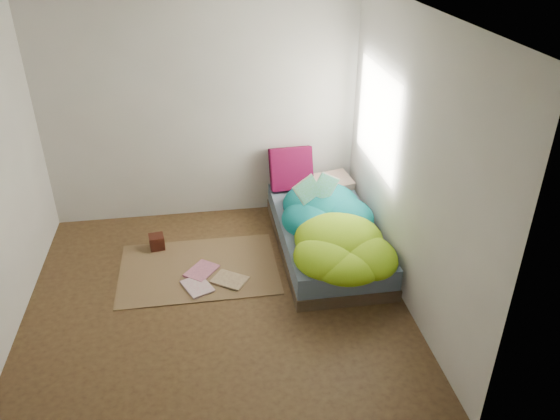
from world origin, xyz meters
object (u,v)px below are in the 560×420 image
object	(u,v)px
pillow_magenta	(291,169)
open_book	(317,180)
bed	(326,236)
floor_book_a	(186,291)
wooden_box	(157,242)
floor_book_b	(192,268)

from	to	relation	value
pillow_magenta	open_book	xyz separation A→B (m)	(0.13, -0.78, 0.22)
bed	floor_book_a	distance (m)	1.60
floor_book_a	open_book	bearing A→B (deg)	-0.32
open_book	pillow_magenta	bearing A→B (deg)	86.40
open_book	wooden_box	bearing A→B (deg)	159.87
floor_book_b	wooden_box	bearing A→B (deg)	166.26
wooden_box	floor_book_b	bearing A→B (deg)	-51.48
bed	floor_book_a	xyz separation A→B (m)	(-1.50, -0.54, -0.14)
pillow_magenta	open_book	bearing A→B (deg)	-83.33
bed	floor_book_b	distance (m)	1.46
pillow_magenta	floor_book_b	xyz separation A→B (m)	(-1.21, -1.03, -0.56)
bed	pillow_magenta	world-z (taller)	pillow_magenta
bed	floor_book_b	xyz separation A→B (m)	(-1.44, -0.17, -0.14)
open_book	floor_book_b	xyz separation A→B (m)	(-1.34, -0.25, -0.78)
open_book	floor_book_b	distance (m)	1.57
wooden_box	floor_book_b	size ratio (longest dim) A/B	0.47
pillow_magenta	floor_book_a	world-z (taller)	pillow_magenta
open_book	bed	bearing A→B (deg)	-49.81
floor_book_a	floor_book_b	bearing A→B (deg)	56.78
bed	pillow_magenta	size ratio (longest dim) A/B	4.08
bed	floor_book_b	world-z (taller)	bed
wooden_box	pillow_magenta	bearing A→B (deg)	19.98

